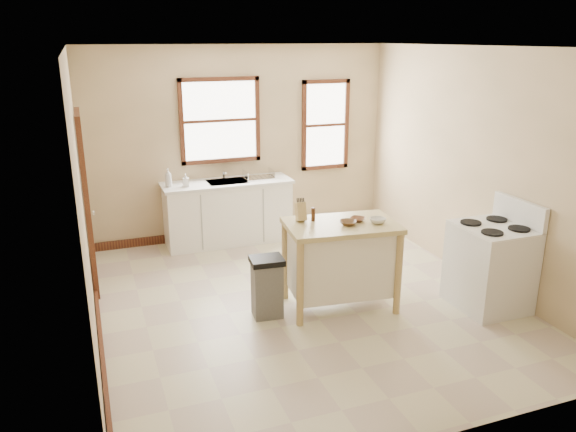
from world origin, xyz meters
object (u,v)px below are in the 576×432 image
(bowl_c, at_px, (378,221))
(kitchen_island, at_px, (340,265))
(bowl_b, at_px, (358,219))
(soap_bottle_a, at_px, (168,178))
(trash_bin, at_px, (267,287))
(knife_block, at_px, (301,212))
(gas_stove, at_px, (491,255))
(dish_rack, at_px, (259,175))
(soap_bottle_b, at_px, (186,180))
(pepper_grinder, at_px, (313,214))
(bowl_a, at_px, (348,223))

(bowl_c, bearing_deg, kitchen_island, 160.25)
(kitchen_island, bearing_deg, bowl_b, 8.26)
(soap_bottle_a, bearing_deg, bowl_c, -30.37)
(bowl_c, height_order, trash_bin, bowl_c)
(knife_block, height_order, gas_stove, gas_stove)
(kitchen_island, distance_m, bowl_b, 0.55)
(dish_rack, bearing_deg, bowl_b, -62.90)
(soap_bottle_b, height_order, trash_bin, soap_bottle_b)
(soap_bottle_b, distance_m, dish_rack, 1.09)
(bowl_c, bearing_deg, soap_bottle_a, 125.67)
(soap_bottle_b, distance_m, pepper_grinder, 2.39)
(dish_rack, bearing_deg, bowl_c, -59.69)
(knife_block, relative_size, bowl_b, 1.24)
(dish_rack, distance_m, knife_block, 2.26)
(soap_bottle_b, bearing_deg, bowl_c, -47.20)
(bowl_b, bearing_deg, pepper_grinder, 158.99)
(pepper_grinder, relative_size, bowl_c, 0.85)
(gas_stove, bearing_deg, soap_bottle_a, 135.06)
(trash_bin, distance_m, gas_stove, 2.48)
(soap_bottle_a, distance_m, knife_block, 2.46)
(knife_block, xyz_separation_m, gas_stove, (1.93, -0.81, -0.47))
(dish_rack, bearing_deg, bowl_a, -66.60)
(dish_rack, xyz_separation_m, pepper_grinder, (-0.10, -2.29, 0.08))
(dish_rack, height_order, kitchen_island, dish_rack)
(soap_bottle_b, bearing_deg, knife_block, -58.18)
(soap_bottle_a, height_order, gas_stove, gas_stove)
(kitchen_island, bearing_deg, soap_bottle_b, 124.35)
(pepper_grinder, bearing_deg, bowl_c, -26.58)
(kitchen_island, bearing_deg, trash_bin, -176.93)
(knife_block, relative_size, bowl_a, 1.10)
(trash_bin, relative_size, gas_stove, 0.55)
(dish_rack, xyz_separation_m, knife_block, (-0.23, -2.24, 0.10))
(kitchen_island, bearing_deg, gas_stove, -14.15)
(bowl_b, xyz_separation_m, gas_stove, (1.35, -0.59, -0.39))
(bowl_a, height_order, bowl_c, bowl_c)
(trash_bin, bearing_deg, knife_block, 26.03)
(pepper_grinder, distance_m, bowl_c, 0.70)
(soap_bottle_b, bearing_deg, kitchen_island, -52.28)
(dish_rack, xyz_separation_m, bowl_b, (0.36, -2.46, 0.02))
(knife_block, bearing_deg, trash_bin, -157.05)
(bowl_b, bearing_deg, soap_bottle_a, 124.54)
(pepper_grinder, bearing_deg, gas_stove, -22.92)
(soap_bottle_a, xyz_separation_m, bowl_b, (1.67, -2.42, -0.05))
(soap_bottle_b, xyz_separation_m, pepper_grinder, (0.99, -2.18, 0.04))
(bowl_a, xyz_separation_m, trash_bin, (-0.88, 0.12, -0.66))
(soap_bottle_b, bearing_deg, gas_stove, -36.61)
(dish_rack, bearing_deg, gas_stove, -41.90)
(kitchen_island, bearing_deg, pepper_grinder, 151.40)
(kitchen_island, distance_m, gas_stove, 1.66)
(kitchen_island, xyz_separation_m, bowl_a, (0.04, -0.07, 0.51))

